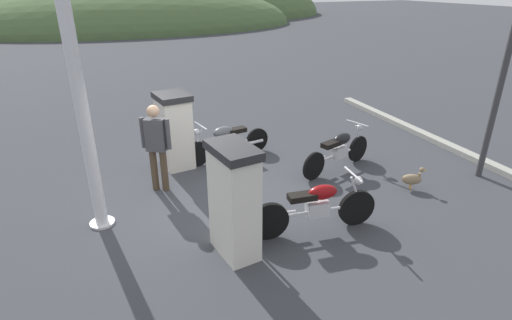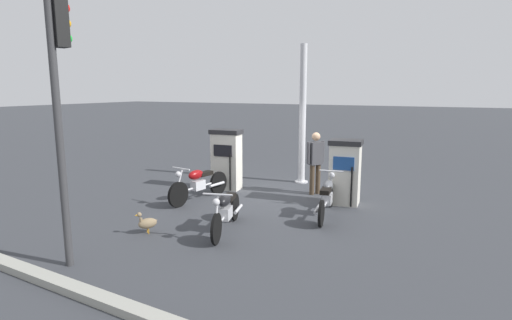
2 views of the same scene
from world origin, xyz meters
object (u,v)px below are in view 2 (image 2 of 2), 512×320
motorcycle_near_pump (199,183)px  motorcycle_far_pump (327,196)px  roadside_traffic_light (60,90)px  canopy_support_pole (303,118)px  attendant_person (315,159)px  motorcycle_extra (226,209)px  fuel_pump_near (226,159)px  wandering_duck (147,223)px  fuel_pump_far (345,172)px

motorcycle_near_pump → motorcycle_far_pump: size_ratio=1.00×
roadside_traffic_light → canopy_support_pole: bearing=169.8°
attendant_person → canopy_support_pole: canopy_support_pole is taller
motorcycle_near_pump → motorcycle_extra: size_ratio=1.08×
fuel_pump_near → roadside_traffic_light: roadside_traffic_light is taller
roadside_traffic_light → fuel_pump_near: bearing=-176.7°
wandering_duck → canopy_support_pole: (-5.57, 1.18, 1.76)m
motorcycle_extra → motorcycle_far_pump: bearing=142.5°
fuel_pump_near → roadside_traffic_light: (5.47, 0.32, 1.95)m
motorcycle_near_pump → attendant_person: 3.17m
motorcycle_extra → wandering_duck: 1.57m
motorcycle_extra → wandering_duck: motorcycle_extra is taller
wandering_duck → canopy_support_pole: bearing=168.0°
fuel_pump_near → wandering_duck: fuel_pump_near is taller
wandering_duck → roadside_traffic_light: bearing=-4.1°
fuel_pump_far → motorcycle_far_pump: size_ratio=0.77×
fuel_pump_far → attendant_person: attendant_person is taller
fuel_pump_near → motorcycle_extra: 3.55m
motorcycle_far_pump → roadside_traffic_light: 5.77m
fuel_pump_far → wandering_duck: 4.87m
wandering_duck → attendant_person: bearing=155.7°
motorcycle_far_pump → motorcycle_extra: size_ratio=1.07×
fuel_pump_near → canopy_support_pole: size_ratio=0.41×
fuel_pump_near → motorcycle_extra: (3.05, 1.78, -0.40)m
fuel_pump_far → canopy_support_pole: canopy_support_pole is taller
motorcycle_far_pump → motorcycle_near_pump: bearing=-85.5°
fuel_pump_near → fuel_pump_far: 3.38m
attendant_person → roadside_traffic_light: size_ratio=0.40×
fuel_pump_far → motorcycle_extra: 3.46m
motorcycle_near_pump → wandering_duck: (2.46, 0.45, -0.23)m
fuel_pump_near → wandering_duck: (3.83, 0.43, -0.64)m
attendant_person → roadside_traffic_light: roadside_traffic_light is taller
motorcycle_far_pump → attendant_person: size_ratio=1.24×
attendant_person → canopy_support_pole: (-1.16, -0.81, 1.01)m
motorcycle_extra → roadside_traffic_light: 3.67m
roadside_traffic_light → attendant_person: bearing=160.8°
motorcycle_far_pump → attendant_person: (-1.69, -0.84, 0.51)m
motorcycle_extra → fuel_pump_far: bearing=152.3°
motorcycle_near_pump → canopy_support_pole: (-3.11, 1.64, 1.53)m
motorcycle_far_pump → canopy_support_pole: (-2.85, -1.65, 1.52)m
fuel_pump_near → canopy_support_pole: canopy_support_pole is taller
fuel_pump_far → wandering_duck: bearing=-37.5°
motorcycle_extra → wandering_duck: (0.78, -1.35, -0.25)m
roadside_traffic_light → canopy_support_pole: roadside_traffic_light is taller
fuel_pump_far → canopy_support_pole: bearing=-134.6°
motorcycle_near_pump → motorcycle_far_pump: (-0.26, 3.28, 0.00)m
attendant_person → wandering_duck: attendant_person is taller
motorcycle_far_pump → attendant_person: 1.95m
fuel_pump_far → wandering_duck: (3.83, -2.94, -0.59)m
motorcycle_extra → canopy_support_pole: bearing=-178.1°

